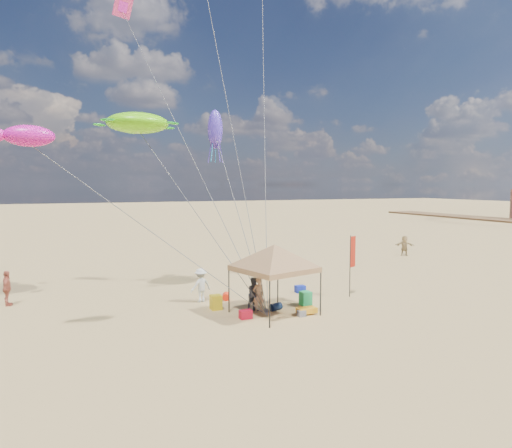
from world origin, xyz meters
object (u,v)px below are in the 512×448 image
Objects in this scene: cooler_blue at (300,289)px; person_far_a at (7,288)px; feather_flag at (352,256)px; beach_cart at (307,310)px; person_far_c at (405,246)px; chair_yellow at (216,302)px; person_near_b at (255,295)px; person_near_a at (258,295)px; person_near_c at (201,285)px; canopy_tent at (274,247)px; chair_green at (305,298)px; cooler_red at (246,314)px.

person_far_a is (-14.64, 3.18, 0.69)m from cooler_blue.
beach_cart is at bearing -152.10° from feather_flag.
feather_flag is at bearing -108.11° from person_far_c.
chair_yellow is 1.95m from person_near_b.
beach_cart is 2.33m from person_near_a.
canopy_tent is at bearing 111.21° from person_near_c.
person_far_c is (12.35, 10.05, -1.34)m from feather_flag.
chair_yellow is at bearing 145.58° from beach_cart.
chair_yellow reaches higher than cooler_blue.
feather_flag is 6.10× the size of cooler_blue.
beach_cart is at bearing 144.47° from person_near_a.
person_far_c is (15.52, 10.71, 0.50)m from chair_green.
person_far_c is at bearing 33.02° from canopy_tent.
cooler_red is 0.60× the size of beach_cart.
person_near_a reaches higher than chair_yellow.
person_near_b is 12.24m from person_far_a.
person_far_c is (29.08, 4.99, -0.03)m from person_far_a.
chair_yellow is (-7.48, 0.38, -1.84)m from feather_flag.
feather_flag is at bearing 13.15° from cooler_red.
feather_flag reaches higher than cooler_blue.
person_far_c is at bearing 34.60° from chair_green.
chair_green is at bearing -113.14° from cooler_blue.
feather_flag reaches higher than cooler_red.
beach_cart is at bearing -110.54° from person_far_c.
chair_yellow is 10.38m from person_far_a.
person_far_c is at bearing 39.13° from feather_flag.
feather_flag is 3.45m from cooler_blue.
person_far_c is at bearing 36.70° from beach_cart.
person_far_a is at bearing 141.95° from person_near_b.
beach_cart is at bearing -115.97° from person_far_a.
person_near_c is (-0.27, 1.64, 0.51)m from chair_yellow.
cooler_blue is at bearing 36.65° from cooler_red.
feather_flag is 2.02× the size of person_near_b.
cooler_blue is 16.59m from person_far_c.
person_far_c is (20.10, 8.03, -0.01)m from person_near_c.
chair_green is 14.72m from person_far_a.
canopy_tent reaches higher than beach_cart.
canopy_tent is at bearing 7.36° from cooler_red.
person_near_c is at bearing 113.95° from person_near_b.
feather_flag is 6.10× the size of cooler_red.
beach_cart is 5.65m from person_near_c.
person_near_b is at bearing 47.53° from cooler_red.
cooler_blue is at bearing 163.35° from person_near_c.
person_far_a is (-8.98, 3.04, 0.01)m from person_near_c.
canopy_tent is 10.87× the size of cooler_red.
person_near_b is at bearing 134.91° from canopy_tent.
person_near_b is (0.81, 0.88, 0.63)m from cooler_red.
beach_cart is at bearing -114.74° from cooler_blue.
chair_yellow is at bearing 177.09° from feather_flag.
person_far_c is at bearing -77.16° from person_far_a.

